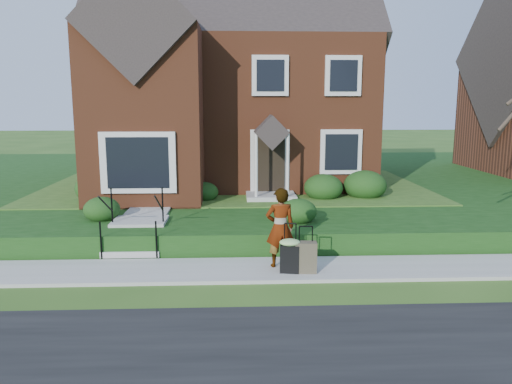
{
  "coord_description": "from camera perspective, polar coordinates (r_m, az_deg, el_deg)",
  "views": [
    {
      "loc": [
        0.01,
        -10.66,
        3.71
      ],
      "look_at": [
        0.56,
        2.0,
        1.45
      ],
      "focal_mm": 35.0,
      "sensor_mm": 36.0,
      "label": 1
    }
  ],
  "objects": [
    {
      "name": "ground",
      "position": [
        11.28,
        -2.45,
        -9.1
      ],
      "size": [
        120.0,
        120.0,
        0.0
      ],
      "primitive_type": "plane",
      "color": "#2D5119",
      "rests_on": "ground"
    },
    {
      "name": "suitcase_olive",
      "position": [
        10.96,
        5.7,
        -7.41
      ],
      "size": [
        0.49,
        0.3,
        1.02
      ],
      "rotation": [
        0.0,
        0.0,
        -0.07
      ],
      "color": "#4A4331",
      "rests_on": "sidewalk"
    },
    {
      "name": "terrace",
      "position": [
        22.19,
        7.89,
        1.16
      ],
      "size": [
        44.0,
        20.0,
        0.6
      ],
      "primitive_type": "cube",
      "color": "#15390F",
      "rests_on": "ground"
    },
    {
      "name": "front_steps",
      "position": [
        13.16,
        -13.47,
        -4.42
      ],
      "size": [
        1.4,
        2.02,
        1.5
      ],
      "color": "#9E9B93",
      "rests_on": "ground"
    },
    {
      "name": "walkway",
      "position": [
        16.15,
        -11.4,
        -1.09
      ],
      "size": [
        1.2,
        6.0,
        0.06
      ],
      "primitive_type": "cube",
      "color": "#9E9B93",
      "rests_on": "terrace"
    },
    {
      "name": "woman",
      "position": [
        11.16,
        2.78,
        -4.07
      ],
      "size": [
        0.71,
        0.51,
        1.8
      ],
      "primitive_type": "imported",
      "rotation": [
        0.0,
        0.0,
        3.27
      ],
      "color": "#999999",
      "rests_on": "sidewalk"
    },
    {
      "name": "sidewalk",
      "position": [
        11.27,
        -2.46,
        -8.91
      ],
      "size": [
        60.0,
        1.6,
        0.08
      ],
      "primitive_type": "cube",
      "color": "#9E9B93",
      "rests_on": "ground"
    },
    {
      "name": "suitcase_black",
      "position": [
        10.9,
        3.88,
        -7.03
      ],
      "size": [
        0.51,
        0.44,
        1.09
      ],
      "rotation": [
        0.0,
        0.0,
        -0.18
      ],
      "color": "black",
      "rests_on": "sidewalk"
    },
    {
      "name": "foundation_shrubs",
      "position": [
        15.89,
        -1.78,
        0.49
      ],
      "size": [
        10.23,
        4.65,
        1.04
      ],
      "color": "black",
      "rests_on": "terrace"
    },
    {
      "name": "main_house",
      "position": [
        20.33,
        -3.21,
        14.47
      ],
      "size": [
        10.4,
        10.2,
        9.4
      ],
      "color": "brown",
      "rests_on": "terrace"
    }
  ]
}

